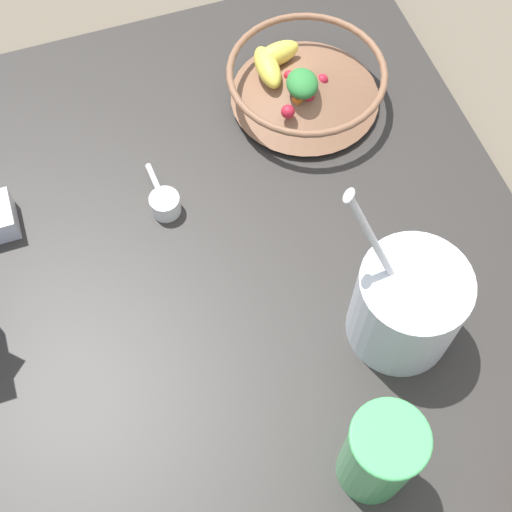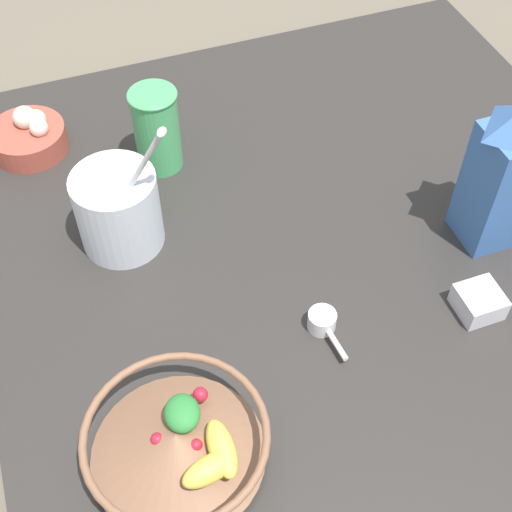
% 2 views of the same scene
% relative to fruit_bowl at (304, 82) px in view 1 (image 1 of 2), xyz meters
% --- Properties ---
extents(ground_plane, '(6.00, 6.00, 0.00)m').
position_rel_fruit_bowl_xyz_m(ground_plane, '(0.31, 0.29, -0.07)').
color(ground_plane, '#665B4C').
extents(countertop, '(1.04, 1.04, 0.03)m').
position_rel_fruit_bowl_xyz_m(countertop, '(0.31, 0.29, -0.05)').
color(countertop, '#2D2B28').
rests_on(countertop, ground_plane).
extents(fruit_bowl, '(0.23, 0.23, 0.08)m').
position_rel_fruit_bowl_xyz_m(fruit_bowl, '(0.00, 0.00, 0.00)').
color(fruit_bowl, brown).
rests_on(fruit_bowl, countertop).
extents(yogurt_tub, '(0.14, 0.13, 0.25)m').
position_rel_fruit_bowl_xyz_m(yogurt_tub, '(0.02, 0.37, 0.03)').
color(yogurt_tub, silver).
rests_on(yogurt_tub, countertop).
extents(drinking_cup, '(0.08, 0.08, 0.15)m').
position_rel_fruit_bowl_xyz_m(drinking_cup, '(0.12, 0.52, 0.04)').
color(drinking_cup, '#4CB266').
rests_on(drinking_cup, countertop).
extents(measuring_scoop, '(0.04, 0.09, 0.03)m').
position_rel_fruit_bowl_xyz_m(measuring_scoop, '(0.24, 0.11, -0.02)').
color(measuring_scoop, white).
rests_on(measuring_scoop, countertop).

